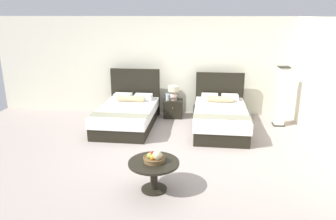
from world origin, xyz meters
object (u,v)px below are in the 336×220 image
object	(u,v)px
table_lamp	(173,92)
nightstand	(173,109)
coffee_table	(154,169)
floor_lamp_corner	(281,97)
vase	(168,97)
fruit_bowl	(155,158)
bed_near_corner	(220,117)
bed_near_window	(127,114)

from	to	relation	value
table_lamp	nightstand	bearing A→B (deg)	-90.00
nightstand	table_lamp	world-z (taller)	table_lamp
nightstand	coffee_table	bearing A→B (deg)	-90.59
coffee_table	nightstand	bearing A→B (deg)	89.41
nightstand	coffee_table	size ratio (longest dim) A/B	0.62
table_lamp	floor_lamp_corner	size ratio (longest dim) A/B	0.26
vase	fruit_bowl	size ratio (longest dim) A/B	0.53
nightstand	vase	xyz separation A→B (m)	(-0.14, -0.04, 0.32)
floor_lamp_corner	vase	bearing A→B (deg)	172.26
bed_near_corner	fruit_bowl	xyz separation A→B (m)	(-1.19, -2.87, 0.25)
coffee_table	floor_lamp_corner	world-z (taller)	floor_lamp_corner
floor_lamp_corner	fruit_bowl	bearing A→B (deg)	-129.16
vase	floor_lamp_corner	distance (m)	2.80
bed_near_window	nightstand	distance (m)	1.32
bed_near_window	table_lamp	bearing A→B (deg)	37.60
fruit_bowl	vase	bearing A→B (deg)	91.92
bed_near_corner	nightstand	xyz separation A→B (m)	(-1.17, 0.80, -0.06)
table_lamp	fruit_bowl	xyz separation A→B (m)	(-0.02, -3.69, -0.13)
fruit_bowl	floor_lamp_corner	xyz separation A→B (m)	(2.65, 3.25, 0.17)
fruit_bowl	bed_near_corner	bearing A→B (deg)	67.42
bed_near_window	coffee_table	xyz separation A→B (m)	(1.02, -2.87, 0.07)
table_lamp	fruit_bowl	bearing A→B (deg)	-90.36
table_lamp	fruit_bowl	size ratio (longest dim) A/B	1.11
bed_near_window	coffee_table	size ratio (longest dim) A/B	2.71
table_lamp	vase	xyz separation A→B (m)	(-0.14, -0.06, -0.13)
bed_near_window	bed_near_corner	bearing A→B (deg)	-0.16
fruit_bowl	bed_near_window	bearing A→B (deg)	109.78
bed_near_corner	nightstand	distance (m)	1.42
bed_near_window	floor_lamp_corner	distance (m)	3.72
bed_near_window	table_lamp	distance (m)	1.39
vase	fruit_bowl	world-z (taller)	fruit_bowl
nightstand	table_lamp	distance (m)	0.45
nightstand	vase	size ratio (longest dim) A/B	2.71
bed_near_corner	nightstand	bearing A→B (deg)	145.61
table_lamp	bed_near_corner	bearing A→B (deg)	-35.05
bed_near_window	vase	size ratio (longest dim) A/B	11.93
table_lamp	coffee_table	xyz separation A→B (m)	(-0.04, -3.69, -0.32)
bed_near_corner	table_lamp	xyz separation A→B (m)	(-1.17, 0.82, 0.38)
coffee_table	bed_near_corner	bearing A→B (deg)	67.18
vase	floor_lamp_corner	xyz separation A→B (m)	(2.77, -0.38, 0.17)
bed_near_corner	fruit_bowl	distance (m)	3.11
bed_near_window	fruit_bowl	distance (m)	3.06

